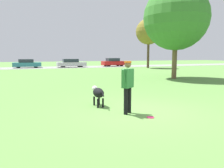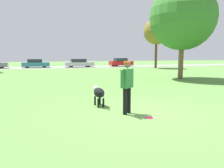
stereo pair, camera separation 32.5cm
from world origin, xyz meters
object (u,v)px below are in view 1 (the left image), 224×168
object	(u,v)px
frisbee	(150,117)
parked_car_red	(113,62)
person	(128,83)
parked_car_teal	(27,64)
dog	(98,93)
parked_car_silver	(71,63)
tree_near_right	(176,18)
tree_far_right	(149,32)

from	to	relation	value
frisbee	parked_car_red	bearing A→B (deg)	70.99
person	parked_car_teal	size ratio (longest dim) A/B	0.43
dog	parked_car_silver	distance (m)	26.91
person	tree_near_right	size ratio (longest dim) A/B	0.23
person	parked_car_red	distance (m)	30.17
dog	tree_far_right	size ratio (longest dim) A/B	0.16
dog	tree_far_right	world-z (taller)	tree_far_right
parked_car_red	frisbee	bearing A→B (deg)	-111.77
frisbee	parked_car_silver	xyz separation A→B (m)	(2.79, 28.65, 0.63)
parked_car_silver	tree_near_right	bearing A→B (deg)	-76.21
parked_car_teal	parked_car_silver	size ratio (longest dim) A/B	0.89
person	parked_car_red	size ratio (longest dim) A/B	0.43
person	tree_far_right	bearing A→B (deg)	24.15
frisbee	tree_near_right	size ratio (longest dim) A/B	0.03
dog	frisbee	distance (m)	2.32
dog	parked_car_red	distance (m)	29.13
frisbee	parked_car_teal	xyz separation A→B (m)	(-3.68, 29.22, 0.62)
parked_car_red	person	bearing A→B (deg)	-113.01
tree_far_right	parked_car_red	world-z (taller)	tree_far_right
frisbee	parked_car_red	size ratio (longest dim) A/B	0.06
tree_near_right	parked_car_red	world-z (taller)	tree_near_right
tree_far_right	frisbee	bearing A→B (deg)	-119.90
dog	tree_near_right	xyz separation A→B (m)	(8.61, 7.07, 4.29)
dog	tree_far_right	distance (m)	25.38
frisbee	parked_car_teal	bearing A→B (deg)	97.17
tree_near_right	tree_far_right	distance (m)	14.59
person	tree_far_right	distance (m)	26.09
tree_near_right	parked_car_red	xyz separation A→B (m)	(2.41, 19.89, -4.10)
dog	tree_near_right	world-z (taller)	tree_near_right
tree_near_right	person	bearing A→B (deg)	-133.66
person	tree_near_right	world-z (taller)	tree_near_right
tree_far_right	parked_car_red	distance (m)	8.38
frisbee	parked_car_red	xyz separation A→B (m)	(9.98, 28.98, 0.67)
person	parked_car_red	xyz separation A→B (m)	(10.44, 28.30, -0.33)
person	dog	world-z (taller)	person
dog	parked_car_red	xyz separation A→B (m)	(11.02, 26.96, 0.18)
frisbee	tree_far_right	world-z (taller)	tree_far_right
person	dog	xyz separation A→B (m)	(-0.58, 1.34, -0.51)
tree_far_right	parked_car_red	xyz separation A→B (m)	(-3.03, 6.36, -4.55)
frisbee	parked_car_silver	world-z (taller)	parked_car_silver
person	frisbee	xyz separation A→B (m)	(0.46, -0.68, -1.00)
parked_car_teal	parked_car_red	bearing A→B (deg)	-1.94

